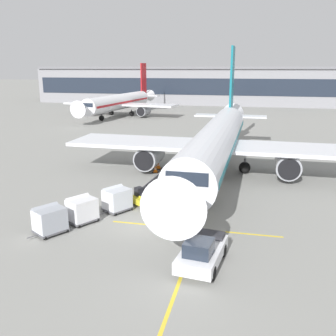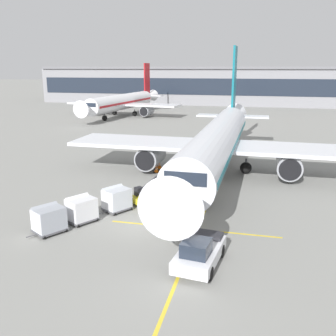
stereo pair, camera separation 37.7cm
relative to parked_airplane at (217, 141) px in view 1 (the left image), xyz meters
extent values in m
plane|color=gray|center=(-3.61, -14.96, -3.49)|extent=(600.00, 600.00, 0.00)
cylinder|color=silver|center=(-0.01, -0.74, 0.09)|extent=(4.41, 31.40, 3.90)
cube|color=#146B7A|center=(-0.01, -0.74, 0.09)|extent=(4.43, 30.15, 0.47)
cone|color=silver|center=(-0.30, -18.36, 0.09)|extent=(3.77, 3.96, 3.71)
cone|color=silver|center=(0.29, 18.06, 0.38)|extent=(3.42, 6.30, 3.32)
cube|color=silver|center=(-8.22, 0.18, -0.49)|extent=(14.99, 6.51, 0.36)
cylinder|color=#93969E|center=(-7.17, -0.46, -1.88)|extent=(2.49, 4.11, 2.42)
cylinder|color=black|center=(-7.21, -2.55, -1.88)|extent=(2.06, 0.15, 2.06)
cube|color=silver|center=(8.22, -0.09, -0.49)|extent=(14.99, 6.51, 0.36)
cylinder|color=#93969E|center=(7.15, -0.70, -1.88)|extent=(2.49, 4.11, 2.42)
cylinder|color=black|center=(7.12, -2.78, -1.88)|extent=(2.06, 0.15, 2.06)
cube|color=#146B7A|center=(0.27, 16.49, 5.57)|extent=(0.34, 3.77, 9.40)
cube|color=silver|center=(0.26, 16.18, 0.68)|extent=(10.16, 2.67, 0.20)
cube|color=#1E2633|center=(-0.25, -15.63, 0.68)|extent=(2.76, 1.80, 0.86)
cylinder|color=#47474C|center=(-0.17, -10.14, -2.37)|extent=(0.22, 0.22, 1.01)
sphere|color=black|center=(-0.17, -10.14, -2.87)|extent=(1.24, 1.24, 1.24)
cylinder|color=#47474C|center=(-2.91, 0.88, -2.37)|extent=(0.22, 0.22, 1.01)
sphere|color=black|center=(-2.91, 0.88, -2.87)|extent=(1.24, 1.24, 1.24)
cylinder|color=#47474C|center=(2.94, 0.78, -2.37)|extent=(0.22, 0.22, 1.01)
sphere|color=black|center=(2.94, 0.78, -2.87)|extent=(1.24, 1.24, 1.24)
cube|color=gold|center=(-4.40, -10.12, -2.99)|extent=(3.35, 3.67, 0.44)
cube|color=black|center=(-5.25, -10.64, -2.42)|extent=(0.81, 0.82, 0.70)
cylinder|color=#333338|center=(-4.84, -10.10, -2.37)|extent=(0.08, 0.08, 0.80)
cube|color=gold|center=(-3.70, -9.23, -1.60)|extent=(3.61, 4.27, 2.48)
cube|color=black|center=(-3.70, -9.23, -1.51)|extent=(3.41, 4.07, 2.33)
cube|color=#333338|center=(-3.35, -9.50, -1.48)|extent=(2.91, 3.71, 2.51)
cube|color=#333338|center=(-4.05, -8.96, -1.48)|extent=(2.91, 3.71, 2.51)
cylinder|color=black|center=(-3.08, -9.64, -3.21)|extent=(0.50, 0.56, 0.56)
cylinder|color=black|center=(-4.24, -8.73, -3.21)|extent=(0.50, 0.56, 0.56)
cylinder|color=black|center=(-4.55, -11.52, -3.21)|extent=(0.50, 0.56, 0.56)
cylinder|color=black|center=(-5.71, -10.61, -3.21)|extent=(0.50, 0.56, 0.56)
cube|color=#515156|center=(-6.43, -12.55, -3.28)|extent=(2.41, 2.54, 0.12)
cylinder|color=#4C4C51|center=(-7.14, -13.70, -3.29)|extent=(0.43, 0.63, 0.07)
cube|color=silver|center=(-6.43, -12.55, -2.47)|extent=(2.27, 2.40, 1.50)
cube|color=silver|center=(-6.79, -12.33, -1.95)|extent=(1.67, 2.01, 0.74)
cube|color=silver|center=(-6.94, -13.37, -2.47)|extent=(1.24, 0.78, 1.38)
sphere|color=black|center=(-7.43, -12.88, -3.34)|extent=(0.30, 0.30, 0.30)
sphere|color=black|center=(-6.27, -13.59, -3.34)|extent=(0.30, 0.30, 0.30)
sphere|color=black|center=(-6.60, -11.51, -3.34)|extent=(0.30, 0.30, 0.30)
sphere|color=black|center=(-5.44, -12.22, -3.34)|extent=(0.30, 0.30, 0.30)
cube|color=#515156|center=(-8.12, -15.25, -3.28)|extent=(2.41, 2.54, 0.12)
cylinder|color=#4C4C51|center=(-8.82, -16.40, -3.29)|extent=(0.43, 0.63, 0.07)
cube|color=silver|center=(-8.12, -15.25, -2.47)|extent=(2.27, 2.40, 1.50)
cube|color=silver|center=(-8.47, -15.03, -1.95)|extent=(1.67, 2.01, 0.74)
cube|color=silver|center=(-8.62, -16.07, -2.47)|extent=(1.24, 0.78, 1.38)
sphere|color=black|center=(-9.11, -15.57, -3.34)|extent=(0.30, 0.30, 0.30)
sphere|color=black|center=(-7.95, -16.28, -3.34)|extent=(0.30, 0.30, 0.30)
sphere|color=black|center=(-8.28, -14.21, -3.34)|extent=(0.30, 0.30, 0.30)
sphere|color=black|center=(-7.12, -14.92, -3.34)|extent=(0.30, 0.30, 0.30)
cube|color=#515156|center=(-9.41, -17.49, -3.28)|extent=(2.41, 2.54, 0.12)
cylinder|color=#4C4C51|center=(-10.11, -18.64, -3.29)|extent=(0.43, 0.63, 0.07)
cube|color=#9EA3AD|center=(-9.41, -17.49, -2.47)|extent=(2.27, 2.40, 1.50)
cube|color=#9EA3AD|center=(-9.76, -17.27, -1.95)|extent=(1.67, 2.01, 0.74)
cube|color=silver|center=(-9.91, -18.31, -2.47)|extent=(1.24, 0.78, 1.38)
sphere|color=black|center=(-10.41, -17.82, -3.34)|extent=(0.30, 0.30, 0.30)
sphere|color=black|center=(-9.25, -18.53, -3.34)|extent=(0.30, 0.30, 0.30)
sphere|color=black|center=(-9.57, -16.45, -3.34)|extent=(0.30, 0.30, 0.30)
sphere|color=black|center=(-8.41, -17.16, -3.34)|extent=(0.30, 0.30, 0.30)
cube|color=silver|center=(1.19, -19.41, -2.81)|extent=(2.62, 4.62, 0.70)
cube|color=#1E2633|center=(1.09, -20.17, -2.06)|extent=(1.65, 1.71, 0.80)
cube|color=#28282D|center=(1.39, -17.77, -2.34)|extent=(1.89, 1.18, 0.24)
cylinder|color=black|center=(2.27, -18.17, -3.11)|extent=(0.37, 0.79, 0.76)
cylinder|color=black|center=(0.44, -17.94, -3.11)|extent=(0.37, 0.79, 0.76)
cylinder|color=black|center=(1.94, -20.88, -3.11)|extent=(0.37, 0.79, 0.76)
cylinder|color=black|center=(0.10, -20.65, -3.11)|extent=(0.37, 0.79, 0.76)
cylinder|color=#514C42|center=(-3.55, -10.38, -3.06)|extent=(0.15, 0.15, 0.86)
cylinder|color=#514C42|center=(-3.38, -10.34, -3.06)|extent=(0.15, 0.15, 0.86)
cube|color=yellow|center=(-3.47, -10.36, -2.34)|extent=(0.43, 0.33, 0.58)
cube|color=white|center=(-3.50, -10.24, -2.34)|extent=(0.33, 0.10, 0.08)
sphere|color=beige|center=(-3.47, -10.36, -1.93)|extent=(0.21, 0.21, 0.21)
sphere|color=yellow|center=(-3.47, -10.36, -1.86)|extent=(0.23, 0.23, 0.23)
cylinder|color=yellow|center=(-3.70, -10.42, -2.39)|extent=(0.09, 0.09, 0.56)
cylinder|color=yellow|center=(-3.24, -10.30, -2.39)|extent=(0.09, 0.09, 0.56)
cylinder|color=#333847|center=(-6.80, -12.69, -3.06)|extent=(0.15, 0.15, 0.86)
cylinder|color=#333847|center=(-6.75, -12.52, -3.06)|extent=(0.15, 0.15, 0.86)
cube|color=yellow|center=(-6.77, -12.60, -2.34)|extent=(0.34, 0.43, 0.58)
cube|color=white|center=(-6.89, -12.57, -2.34)|extent=(0.11, 0.33, 0.08)
sphere|color=tan|center=(-6.77, -12.60, -1.93)|extent=(0.21, 0.21, 0.21)
sphere|color=yellow|center=(-6.77, -12.60, -1.86)|extent=(0.23, 0.23, 0.23)
cylinder|color=yellow|center=(-6.85, -12.83, -2.39)|extent=(0.09, 0.09, 0.56)
cylinder|color=yellow|center=(-6.70, -12.37, -2.39)|extent=(0.09, 0.09, 0.56)
cube|color=black|center=(-6.47, 0.56, -3.47)|extent=(0.70, 0.70, 0.05)
cone|color=orange|center=(-6.47, 0.56, -3.08)|extent=(0.56, 0.56, 0.73)
cylinder|color=white|center=(-6.47, 0.56, -3.04)|extent=(0.31, 0.31, 0.09)
cube|color=black|center=(-6.39, -1.01, -3.47)|extent=(0.64, 0.64, 0.05)
cone|color=orange|center=(-6.39, -1.01, -3.11)|extent=(0.51, 0.51, 0.67)
cylinder|color=white|center=(-6.39, -1.01, -3.07)|extent=(0.28, 0.28, 0.08)
cube|color=yellow|center=(0.28, -0.74, -3.49)|extent=(0.20, 110.00, 0.01)
cube|color=yellow|center=(-0.01, -14.63, -3.49)|extent=(12.00, 0.20, 0.01)
cube|color=gray|center=(-15.76, 82.48, 1.73)|extent=(96.76, 19.90, 10.45)
cube|color=#1E2633|center=(-15.76, 72.48, 1.99)|extent=(93.85, 0.10, 4.70)
cube|color=slate|center=(-15.76, 80.49, 7.30)|extent=(95.79, 16.92, 0.70)
cylinder|color=white|center=(-26.80, 43.70, -0.23)|extent=(6.58, 26.96, 3.50)
cube|color=red|center=(-26.80, 43.70, -0.23)|extent=(6.49, 25.90, 0.42)
cone|color=white|center=(-28.56, 28.68, -0.23)|extent=(3.71, 3.86, 3.32)
cone|color=white|center=(-24.92, 59.76, 0.03)|extent=(3.60, 5.91, 2.97)
cube|color=white|center=(-33.73, 45.18, -0.75)|extent=(13.24, 6.79, 0.36)
cylinder|color=#93969E|center=(-32.94, 44.55, -2.02)|extent=(2.56, 3.70, 2.17)
cylinder|color=black|center=(-33.15, 42.78, -2.02)|extent=(1.85, 0.33, 1.84)
cube|color=white|center=(-19.72, 43.54, -0.75)|extent=(13.24, 6.79, 0.36)
cylinder|color=#93969E|center=(-20.64, 43.11, -2.02)|extent=(2.56, 3.70, 2.17)
cylinder|color=black|center=(-20.84, 41.34, -2.02)|extent=(1.85, 0.33, 1.84)
cube|color=red|center=(-25.09, 58.37, 4.48)|extent=(0.65, 3.22, 8.02)
cube|color=white|center=(-25.12, 58.09, 0.30)|extent=(8.83, 3.13, 0.20)
cube|color=#1E2633|center=(-28.28, 31.12, 0.30)|extent=(2.62, 1.85, 0.77)
cylinder|color=#47474C|center=(-27.74, 35.73, -2.45)|extent=(0.22, 0.22, 0.94)
sphere|color=black|center=(-27.74, 35.73, -2.92)|extent=(1.15, 1.15, 1.15)
cylinder|color=#47474C|center=(-29.25, 45.33, -2.45)|extent=(0.22, 0.22, 0.94)
sphere|color=black|center=(-29.25, 45.33, -2.92)|extent=(1.15, 1.15, 1.15)
cylinder|color=#47474C|center=(-24.04, 44.72, -2.45)|extent=(0.22, 0.22, 0.94)
sphere|color=black|center=(-24.04, 44.72, -2.92)|extent=(1.15, 1.15, 1.15)
camera|label=1|loc=(3.63, -38.86, 7.42)|focal=40.48mm
camera|label=2|loc=(4.00, -38.77, 7.42)|focal=40.48mm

